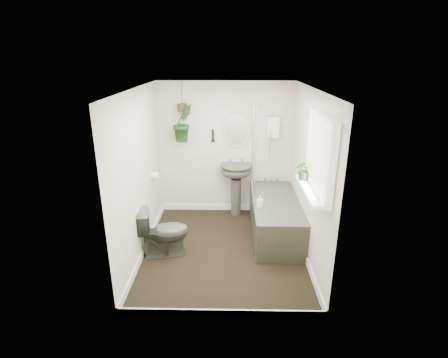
{
  "coord_description": "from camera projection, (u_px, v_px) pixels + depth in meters",
  "views": [
    {
      "loc": [
        0.09,
        -4.46,
        2.72
      ],
      "look_at": [
        0.0,
        0.15,
        1.05
      ],
      "focal_mm": 28.0,
      "sensor_mm": 36.0,
      "label": 1
    }
  ],
  "objects": [
    {
      "name": "wall_front",
      "position": [
        221.0,
        224.0,
        3.41
      ],
      "size": [
        2.3,
        0.02,
        2.3
      ],
      "primitive_type": "cube",
      "color": "silver",
      "rests_on": "ground"
    },
    {
      "name": "window_blinds",
      "position": [
        316.0,
        155.0,
        3.88
      ],
      "size": [
        0.01,
        0.86,
        0.76
      ],
      "primitive_type": "cube",
      "color": "white",
      "rests_on": "wall_right"
    },
    {
      "name": "wall_right",
      "position": [
        310.0,
        176.0,
        4.71
      ],
      "size": [
        0.02,
        2.8,
        2.3
      ],
      "primitive_type": "cube",
      "color": "silver",
      "rests_on": "ground"
    },
    {
      "name": "hanging_plant",
      "position": [
        183.0,
        123.0,
        5.76
      ],
      "size": [
        0.44,
        0.43,
        0.62
      ],
      "primitive_type": "imported",
      "rotation": [
        0.0,
        0.0,
        0.64
      ],
      "color": "black",
      "rests_on": "ceiling"
    },
    {
      "name": "wall_back",
      "position": [
        225.0,
        149.0,
        6.06
      ],
      "size": [
        2.3,
        0.02,
        2.3
      ],
      "primitive_type": "cube",
      "color": "silver",
      "rests_on": "ground"
    },
    {
      "name": "wall_sconce",
      "position": [
        213.0,
        135.0,
        5.93
      ],
      "size": [
        0.04,
        0.04,
        0.22
      ],
      "primitive_type": "cylinder",
      "color": "black",
      "rests_on": "wall_back"
    },
    {
      "name": "bath_screen",
      "position": [
        254.0,
        148.0,
        5.61
      ],
      "size": [
        0.04,
        0.72,
        1.4
      ],
      "primitive_type": null,
      "color": "silver",
      "rests_on": "bathtub"
    },
    {
      "name": "bathtub",
      "position": [
        275.0,
        217.0,
        5.48
      ],
      "size": [
        0.72,
        1.72,
        0.58
      ],
      "primitive_type": null,
      "color": "#3B3D36",
      "rests_on": "floor"
    },
    {
      "name": "soap_bottle",
      "position": [
        260.0,
        201.0,
        5.12
      ],
      "size": [
        0.11,
        0.11,
        0.18
      ],
      "primitive_type": "imported",
      "rotation": [
        0.0,
        0.0,
        -0.37
      ],
      "color": "black",
      "rests_on": "bathtub"
    },
    {
      "name": "floor",
      "position": [
        224.0,
        250.0,
        5.13
      ],
      "size": [
        2.3,
        2.8,
        0.02
      ],
      "primitive_type": "cube",
      "color": "black",
      "rests_on": "ground"
    },
    {
      "name": "wall_left",
      "position": [
        139.0,
        175.0,
        4.75
      ],
      "size": [
        0.02,
        2.8,
        2.3
      ],
      "primitive_type": "cube",
      "color": "silver",
      "rests_on": "ground"
    },
    {
      "name": "sill_plant",
      "position": [
        305.0,
        170.0,
        4.26
      ],
      "size": [
        0.23,
        0.2,
        0.25
      ],
      "primitive_type": "imported",
      "rotation": [
        0.0,
        0.0,
        -0.03
      ],
      "color": "black",
      "rests_on": "window_sill"
    },
    {
      "name": "shower_box",
      "position": [
        273.0,
        127.0,
        5.84
      ],
      "size": [
        0.2,
        0.1,
        0.35
      ],
      "primitive_type": "cube",
      "color": "white",
      "rests_on": "wall_back"
    },
    {
      "name": "window_recess",
      "position": [
        320.0,
        155.0,
        3.88
      ],
      "size": [
        0.08,
        1.0,
        0.9
      ],
      "primitive_type": "cube",
      "color": "white",
      "rests_on": "wall_right"
    },
    {
      "name": "window_sill",
      "position": [
        311.0,
        190.0,
        4.03
      ],
      "size": [
        0.18,
        1.0,
        0.04
      ],
      "primitive_type": "cube",
      "color": "white",
      "rests_on": "wall_right"
    },
    {
      "name": "toilet_roll_holder",
      "position": [
        155.0,
        176.0,
        5.5
      ],
      "size": [
        0.11,
        0.11,
        0.11
      ],
      "primitive_type": "cylinder",
      "rotation": [
        0.0,
        1.57,
        0.0
      ],
      "color": "white",
      "rests_on": "wall_left"
    },
    {
      "name": "skirting",
      "position": [
        224.0,
        247.0,
        5.11
      ],
      "size": [
        2.3,
        2.8,
        0.1
      ],
      "primitive_type": "cube",
      "color": "white",
      "rests_on": "floor"
    },
    {
      "name": "toilet",
      "position": [
        163.0,
        232.0,
        4.91
      ],
      "size": [
        0.76,
        0.52,
        0.71
      ],
      "primitive_type": "imported",
      "rotation": [
        0.0,
        0.0,
        1.77
      ],
      "color": "#3B3D36",
      "rests_on": "floor"
    },
    {
      "name": "oval_mirror",
      "position": [
        237.0,
        130.0,
        5.9
      ],
      "size": [
        0.46,
        0.03,
        0.62
      ],
      "primitive_type": "ellipsoid",
      "color": "#BBB496",
      "rests_on": "wall_back"
    },
    {
      "name": "ceiling",
      "position": [
        224.0,
        88.0,
        4.34
      ],
      "size": [
        2.3,
        2.8,
        0.02
      ],
      "primitive_type": "cube",
      "color": "white",
      "rests_on": "ground"
    },
    {
      "name": "pedestal_sink",
      "position": [
        236.0,
        190.0,
        6.11
      ],
      "size": [
        0.64,
        0.58,
        0.93
      ],
      "primitive_type": null,
      "rotation": [
        0.0,
        0.0,
        0.22
      ],
      "color": "#3B3D36",
      "rests_on": "floor"
    },
    {
      "name": "hanging_pot",
      "position": [
        182.0,
        108.0,
        5.67
      ],
      "size": [
        0.16,
        0.16,
        0.12
      ],
      "primitive_type": "cylinder",
      "color": "#37271C",
      "rests_on": "ceiling"
    }
  ]
}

